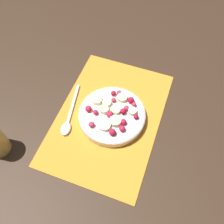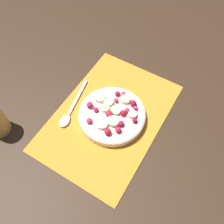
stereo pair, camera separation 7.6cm
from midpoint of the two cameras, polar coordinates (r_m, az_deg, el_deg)
The scene contains 4 objects.
ground_plane at distance 0.80m, azimuth 2.07°, elevation -1.37°, with size 3.00×3.00×0.00m, color #382619.
placemat at distance 0.79m, azimuth 2.08°, elevation -1.26°, with size 0.46×0.32×0.01m.
fruit_bowl at distance 0.77m, azimuth 2.83°, elevation -0.85°, with size 0.21×0.21×0.05m.
spoon at distance 0.80m, azimuth -7.11°, elevation -0.42°, with size 0.20×0.06×0.01m.
Camera 2 is at (-0.34, -0.22, 0.69)m, focal length 40.00 mm.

